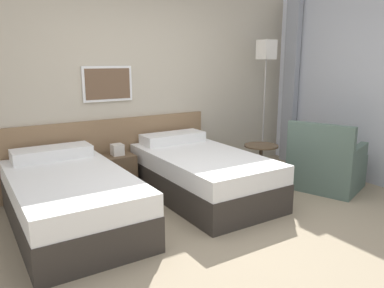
{
  "coord_description": "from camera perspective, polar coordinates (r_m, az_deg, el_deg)",
  "views": [
    {
      "loc": [
        -2.05,
        -2.55,
        1.64
      ],
      "look_at": [
        0.19,
        0.99,
        0.69
      ],
      "focal_mm": 35.0,
      "sensor_mm": 36.0,
      "label": 1
    }
  ],
  "objects": [
    {
      "name": "ground_plane",
      "position": [
        3.66,
        5.92,
        -13.94
      ],
      "size": [
        16.0,
        16.0,
        0.0
      ],
      "primitive_type": "plane",
      "color": "gray"
    },
    {
      "name": "wall_headboard",
      "position": [
        5.05,
        -8.77,
        8.74
      ],
      "size": [
        10.0,
        0.1,
        2.7
      ],
      "color": "#B7AD99",
      "rests_on": "ground_plane"
    },
    {
      "name": "bed_near_door",
      "position": [
        3.95,
        -17.99,
        -8.03
      ],
      "size": [
        1.07,
        1.92,
        0.67
      ],
      "color": "#332D28",
      "rests_on": "ground_plane"
    },
    {
      "name": "bed_near_window",
      "position": [
        4.56,
        1.5,
        -4.6
      ],
      "size": [
        1.07,
        1.92,
        0.67
      ],
      "color": "#332D28",
      "rests_on": "ground_plane"
    },
    {
      "name": "nightstand",
      "position": [
        4.84,
        -11.16,
        -4.2
      ],
      "size": [
        0.39,
        0.35,
        0.61
      ],
      "color": "brown",
      "rests_on": "ground_plane"
    },
    {
      "name": "floor_lamp",
      "position": [
        5.65,
        11.2,
        12.04
      ],
      "size": [
        0.24,
        0.24,
        1.91
      ],
      "color": "#9E9993",
      "rests_on": "ground_plane"
    },
    {
      "name": "side_table",
      "position": [
        5.14,
        10.44,
        -1.82
      ],
      "size": [
        0.46,
        0.46,
        0.52
      ],
      "color": "brown",
      "rests_on": "ground_plane"
    },
    {
      "name": "armchair",
      "position": [
        5.13,
        19.7,
        -3.32
      ],
      "size": [
        0.98,
        1.01,
        0.89
      ],
      "rotation": [
        0.0,
        0.0,
        1.92
      ],
      "color": "#4C6056",
      "rests_on": "ground_plane"
    }
  ]
}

